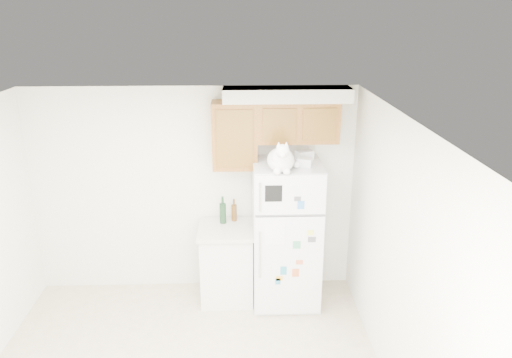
{
  "coord_description": "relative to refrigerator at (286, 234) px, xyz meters",
  "views": [
    {
      "loc": [
        0.53,
        -3.58,
        3.33
      ],
      "look_at": [
        0.73,
        1.55,
        1.55
      ],
      "focal_mm": 35.0,
      "sensor_mm": 36.0,
      "label": 1
    }
  ],
  "objects": [
    {
      "name": "bottle_amber",
      "position": [
        -0.6,
        0.26,
        0.21
      ],
      "size": [
        0.06,
        0.06,
        0.27
      ],
      "primitive_type": null,
      "color": "#593814",
      "rests_on": "base_counter"
    },
    {
      "name": "refrigerator",
      "position": [
        0.0,
        0.0,
        0.0
      ],
      "size": [
        0.76,
        0.78,
        1.7
      ],
      "color": "white",
      "rests_on": "ground_plane"
    },
    {
      "name": "room_shell",
      "position": [
        -0.95,
        -1.36,
        0.82
      ],
      "size": [
        3.84,
        4.04,
        2.52
      ],
      "color": "white",
      "rests_on": "ground_plane"
    },
    {
      "name": "cat",
      "position": [
        -0.09,
        -0.26,
        0.98
      ],
      "size": [
        0.35,
        0.51,
        0.36
      ],
      "color": "white",
      "rests_on": "refrigerator"
    },
    {
      "name": "base_counter",
      "position": [
        -0.69,
        0.07,
        -0.39
      ],
      "size": [
        0.64,
        0.64,
        0.92
      ],
      "color": "white",
      "rests_on": "ground_plane"
    },
    {
      "name": "bottle_green",
      "position": [
        -0.73,
        0.2,
        0.23
      ],
      "size": [
        0.08,
        0.08,
        0.33
      ],
      "primitive_type": null,
      "color": "#19381E",
      "rests_on": "base_counter"
    },
    {
      "name": "storage_box_back",
      "position": [
        0.21,
        0.17,
        0.9
      ],
      "size": [
        0.21,
        0.19,
        0.1
      ],
      "primitive_type": "cube",
      "rotation": [
        0.0,
        0.0,
        0.37
      ],
      "color": "white",
      "rests_on": "refrigerator"
    },
    {
      "name": "storage_box_front",
      "position": [
        0.17,
        -0.09,
        0.89
      ],
      "size": [
        0.18,
        0.15,
        0.09
      ],
      "primitive_type": "cube",
      "rotation": [
        0.0,
        0.0,
        -0.32
      ],
      "color": "white",
      "rests_on": "refrigerator"
    }
  ]
}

